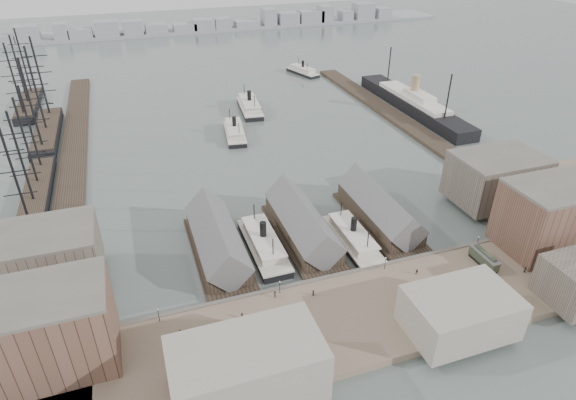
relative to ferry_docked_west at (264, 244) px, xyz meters
name	(u,v)px	position (x,y,z in m)	size (l,w,h in m)	color
ground	(323,271)	(13.00, -14.24, -2.46)	(900.00, 900.00, 0.00)	#4E5B57
quay	(355,317)	(13.00, -34.24, -1.46)	(180.00, 30.00, 2.00)	#776350
seawall	(331,279)	(13.00, -19.44, -1.31)	(180.00, 1.20, 2.30)	#59544C
west_wharf	(74,156)	(-55.00, 85.76, -1.66)	(10.00, 220.00, 1.60)	#2D231C
east_wharf	(402,121)	(91.00, 75.76, -1.66)	(10.00, 180.00, 1.60)	#2D231C
ferry_shed_west	(217,241)	(-13.00, 2.64, 2.18)	(14.00, 42.00, 12.60)	#2D231C
ferry_shed_center	(302,225)	(13.00, 2.64, 2.18)	(14.00, 42.00, 12.60)	#2D231C
ferry_shed_east	(379,210)	(39.00, 2.64, 2.18)	(14.00, 42.00, 12.60)	#2D231C
warehouse_west_front	(32,335)	(-57.00, -26.24, 8.54)	(32.00, 18.00, 18.00)	brown
warehouse_west_back	(46,258)	(-57.00, 3.76, 6.54)	(26.00, 20.00, 14.00)	#60564C
warehouse_east_front	(556,216)	(79.00, -26.24, 9.04)	(30.00, 18.00, 19.00)	brown
warehouse_east_back	(496,179)	(81.00, 0.76, 7.04)	(28.00, 20.00, 15.00)	#60564C
street_bldg_center	(460,313)	(33.00, -46.24, 4.54)	(24.00, 16.00, 10.00)	gray
street_bldg_west	(247,368)	(-17.00, -46.24, 5.54)	(30.00, 16.00, 12.00)	gray
lamp_post_far_w	(158,313)	(-32.00, -21.24, 2.26)	(0.44, 0.44, 3.92)	black
lamp_post_near_w	(280,285)	(-2.00, -21.24, 2.26)	(0.44, 0.44, 3.92)	black
lamp_post_near_e	(385,261)	(28.00, -21.24, 2.26)	(0.44, 0.44, 3.92)	black
lamp_post_far_e	(478,240)	(58.00, -21.24, 2.26)	(0.44, 0.44, 3.92)	black
far_shore	(167,28)	(10.93, 319.90, 1.45)	(500.00, 40.00, 15.72)	gray
ferry_docked_west	(264,244)	(0.00, 0.00, 0.00)	(8.80, 29.35, 10.48)	black
ferry_docked_east	(353,238)	(26.00, -5.52, -0.15)	(8.26, 27.54, 9.83)	black
ferry_open_near	(235,132)	(12.25, 86.03, -0.19)	(11.85, 27.98, 9.68)	black
ferry_open_mid	(250,106)	(27.00, 115.27, 0.12)	(12.32, 31.58, 11.00)	black
ferry_open_far	(303,71)	(75.25, 167.87, -0.38)	(14.68, 25.86, 8.85)	black
sailing_ship_near	(37,193)	(-65.51, 54.33, 0.07)	(8.36, 57.62, 34.38)	black
sailing_ship_mid	(47,131)	(-66.49, 112.68, 0.37)	(9.61, 55.55, 39.52)	black
sailing_ship_far	(28,104)	(-78.38, 154.89, 0.18)	(8.86, 49.24, 36.44)	black
ocean_steamer	(413,103)	(105.00, 89.31, 1.40)	(12.28, 89.75, 17.95)	black
tram	(484,259)	(54.55, -28.29, 1.39)	(2.76, 10.17, 3.61)	black
horse_cart_left	(182,343)	(-27.99, -30.66, 0.36)	(4.83, 2.83, 1.61)	black
horse_cart_center	(269,319)	(-7.52, -29.96, 0.38)	(4.90, 1.53, 1.66)	black
horse_cart_right	(439,307)	(32.56, -39.63, 0.38)	(4.87, 3.21, 1.68)	black
pedestrian_0	(180,332)	(-27.95, -27.31, 0.41)	(0.63, 0.46, 1.73)	black
pedestrian_1	(178,360)	(-29.54, -35.25, 0.44)	(0.87, 0.68, 1.80)	black
pedestrian_2	(275,295)	(-3.59, -22.31, 0.45)	(1.17, 0.67, 1.81)	black
pedestrian_3	(281,335)	(-6.34, -35.52, 0.43)	(1.04, 0.43, 1.78)	black
pedestrian_4	(313,293)	(5.73, -24.74, 0.35)	(0.79, 0.51, 1.61)	black
pedestrian_5	(398,293)	(26.00, -31.93, 0.34)	(0.58, 0.42, 1.59)	black
pedestrian_6	(417,272)	(35.02, -26.07, 0.35)	(0.78, 0.61, 1.60)	black
pedestrian_7	(446,303)	(35.28, -38.93, 0.43)	(1.15, 0.66, 1.78)	black
pedestrian_8	(479,258)	(54.68, -26.43, 0.45)	(1.06, 0.44, 1.80)	black
pedestrian_9	(525,270)	(62.98, -34.81, 0.41)	(0.85, 0.55, 1.74)	black
pedestrian_10	(192,366)	(-26.99, -37.83, 0.42)	(0.85, 0.56, 1.75)	black
pedestrian_11	(242,316)	(-13.24, -26.69, 0.35)	(0.79, 0.51, 1.62)	black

